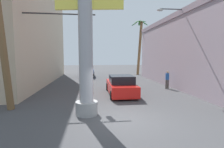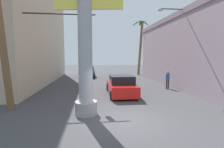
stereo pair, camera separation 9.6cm
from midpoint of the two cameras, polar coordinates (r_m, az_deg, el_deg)
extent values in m
plane|color=#424244|center=(18.26, -1.70, -3.85)|extent=(89.93, 89.93, 0.00)
cube|color=#C6B293|center=(23.25, -30.12, 14.31)|extent=(8.62, 19.23, 13.62)
cube|color=#9E8C99|center=(20.29, 29.85, 5.76)|extent=(8.40, 19.78, 6.63)
cube|color=gray|center=(20.65, 30.36, 15.68)|extent=(8.57, 20.18, 0.50)
cylinder|color=#9E9EA3|center=(9.13, -8.54, 15.16)|extent=(0.72, 0.72, 9.08)
cylinder|color=gray|center=(9.40, -8.15, -10.92)|extent=(1.15, 1.15, 0.70)
cube|color=#F2E04C|center=(9.37, -7.33, 21.77)|extent=(3.39, 0.68, 0.56)
cylinder|color=#59595E|center=(16.61, 22.59, 7.22)|extent=(0.16, 0.16, 7.19)
cylinder|color=#59595E|center=(16.58, 19.46, 19.37)|extent=(2.25, 0.10, 0.10)
ellipsoid|color=beige|center=(16.12, 15.63, 19.52)|extent=(0.56, 0.28, 0.20)
cylinder|color=#333333|center=(13.96, -27.87, 5.19)|extent=(0.14, 0.14, 6.13)
cylinder|color=#333333|center=(13.55, -17.29, 18.25)|extent=(5.38, 0.10, 0.10)
cube|color=black|center=(13.25, -8.86, 16.74)|extent=(0.24, 0.24, 0.70)
sphere|color=red|center=(13.16, -8.90, 17.79)|extent=(0.14, 0.14, 0.14)
sphere|color=yellow|center=(13.12, -8.88, 16.85)|extent=(0.14, 0.14, 0.14)
sphere|color=green|center=(13.08, -8.87, 15.90)|extent=(0.14, 0.14, 0.14)
cylinder|color=black|center=(15.73, -1.21, -4.21)|extent=(0.22, 0.64, 0.64)
cylinder|color=black|center=(15.99, 5.43, -4.08)|extent=(0.22, 0.64, 0.64)
cylinder|color=black|center=(12.40, 0.08, -6.91)|extent=(0.22, 0.64, 0.64)
cylinder|color=black|center=(12.73, 8.45, -6.65)|extent=(0.22, 0.64, 0.64)
cube|color=red|center=(14.13, 3.11, -4.37)|extent=(1.98, 4.88, 0.80)
cube|color=black|center=(13.67, 3.36, -1.74)|extent=(1.81, 2.06, 0.60)
cylinder|color=black|center=(27.86, -9.15, 0.05)|extent=(0.24, 0.65, 0.64)
cylinder|color=black|center=(27.76, -5.71, 0.08)|extent=(0.24, 0.65, 0.64)
cylinder|color=black|center=(24.63, -9.81, -0.69)|extent=(0.24, 0.65, 0.64)
cylinder|color=black|center=(24.52, -5.91, -0.67)|extent=(0.24, 0.65, 0.64)
cube|color=navy|center=(26.15, -7.64, 0.24)|extent=(1.94, 4.72, 0.80)
cube|color=black|center=(26.09, -7.66, 1.77)|extent=(1.72, 2.62, 0.60)
cylinder|color=brown|center=(29.56, 9.35, 8.31)|extent=(0.95, 0.47, 8.83)
ellipsoid|color=#246D2D|center=(30.56, 10.78, 16.09)|extent=(1.40, 0.47, 0.84)
ellipsoid|color=#2F6C2D|center=(31.05, 9.29, 16.06)|extent=(0.64, 1.49, 0.68)
ellipsoid|color=#2B652D|center=(30.53, 7.98, 16.12)|extent=(1.34, 1.04, 0.88)
ellipsoid|color=#2D612D|center=(29.67, 8.66, 16.61)|extent=(1.29, 1.30, 0.59)
ellipsoid|color=#1F5D2D|center=(29.77, 10.41, 16.60)|extent=(0.98, 1.50, 0.51)
cylinder|color=brown|center=(11.35, -32.23, 10.80)|extent=(0.74, 0.85, 8.43)
cylinder|color=#3F3833|center=(17.32, 18.09, -3.19)|extent=(0.14, 0.14, 0.87)
cylinder|color=#3F3833|center=(17.20, 17.55, -3.23)|extent=(0.14, 0.14, 0.87)
cylinder|color=#2659A5|center=(17.16, 17.89, -0.79)|extent=(0.40, 0.40, 0.60)
sphere|color=tan|center=(17.13, 17.94, 0.57)|extent=(0.22, 0.22, 0.22)
camera|label=1|loc=(0.05, -89.78, 0.02)|focal=28.00mm
camera|label=2|loc=(0.05, 90.22, -0.02)|focal=28.00mm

